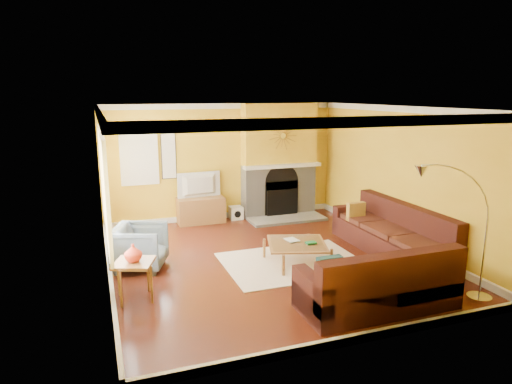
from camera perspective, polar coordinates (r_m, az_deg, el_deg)
name	(u,v)px	position (r m, az deg, el deg)	size (l,w,h in m)	color
floor	(268,260)	(8.32, 1.54, -8.49)	(5.50, 6.00, 0.02)	#5D2313
ceiling	(269,107)	(7.77, 1.65, 10.59)	(5.50, 6.00, 0.02)	white
wall_back	(222,162)	(10.75, -4.24, 3.78)	(5.50, 0.02, 2.70)	yellow
wall_front	(365,237)	(5.33, 13.45, -5.47)	(5.50, 0.02, 2.70)	yellow
wall_left	(102,198)	(7.41, -18.71, -0.77)	(0.02, 6.00, 2.70)	yellow
wall_right	(401,177)	(9.28, 17.69, 1.85)	(0.02, 6.00, 2.70)	yellow
baseboard	(268,256)	(8.29, 1.54, -8.04)	(5.50, 6.00, 0.12)	white
crown_molding	(269,111)	(7.78, 1.65, 10.07)	(5.50, 6.00, 0.12)	white
window_left_near	(102,175)	(8.66, -18.72, 2.07)	(0.06, 1.22, 1.72)	white
window_left_far	(105,197)	(6.80, -18.34, -0.60)	(0.06, 1.22, 1.72)	white
window_back	(139,158)	(10.34, -14.41, 4.20)	(0.82, 0.06, 1.22)	white
wall_art	(169,154)	(10.42, -10.86, 4.70)	(0.34, 0.04, 1.14)	white
fireplace	(279,160)	(10.99, 2.87, 3.98)	(1.80, 0.40, 2.70)	gray
mantel	(283,166)	(10.79, 3.35, 3.28)	(1.92, 0.22, 0.08)	white
hearth	(287,219)	(10.77, 3.91, -3.39)	(1.80, 0.70, 0.06)	gray
sunburst	(283,136)	(10.71, 3.38, 6.99)	(0.70, 0.04, 0.70)	olive
rug	(293,262)	(8.18, 4.62, -8.76)	(2.40, 1.80, 0.02)	beige
sectional_sofa	(352,243)	(7.95, 11.95, -6.24)	(3.10, 3.70, 0.90)	#3F1814
coffee_table	(297,253)	(8.09, 5.12, -7.60)	(0.98, 0.98, 0.39)	white
media_console	(201,210)	(10.57, -6.91, -2.27)	(1.07, 0.48, 0.59)	olive
tv	(200,185)	(10.44, -6.99, 0.83)	(1.00, 0.13, 0.58)	black
subwoofer	(236,213)	(10.85, -2.54, -2.61)	(0.30, 0.30, 0.30)	white
armchair	(140,247)	(8.04, -14.28, -6.67)	(0.81, 0.84, 0.76)	slate
side_table	(135,280)	(6.93, -14.90, -10.63)	(0.53, 0.53, 0.58)	olive
vase	(133,253)	(6.78, -15.10, -7.33)	(0.25, 0.25, 0.27)	red
book	(287,241)	(8.05, 3.89, -6.12)	(0.20, 0.27, 0.03)	white
arc_lamp	(455,237)	(6.83, 23.62, -5.16)	(1.30, 0.36, 2.03)	silver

